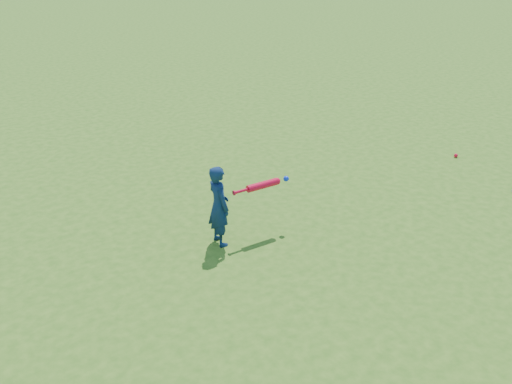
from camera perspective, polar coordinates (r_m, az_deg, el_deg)
ground at (r=7.15m, az=0.99°, el=-2.76°), size 80.00×80.00×0.00m
child at (r=6.44m, az=-3.74°, el=-1.38°), size 0.25×0.37×0.96m
ground_ball_red at (r=9.55m, az=19.36°, el=3.47°), size 0.06×0.06×0.06m
bat_swing at (r=6.62m, az=0.90°, el=0.76°), size 0.76×0.09×0.09m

